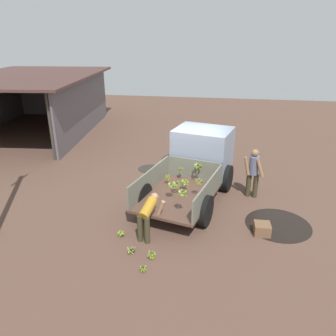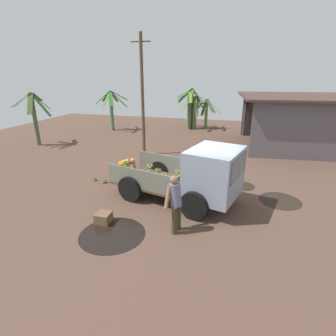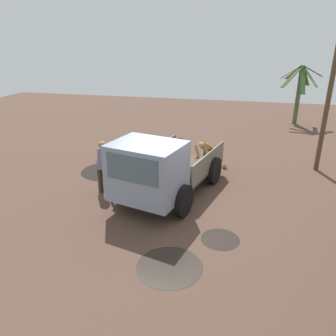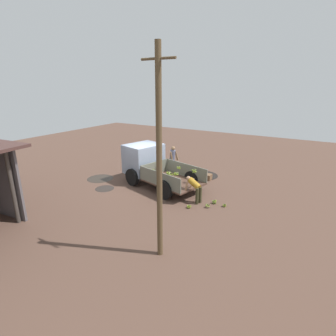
# 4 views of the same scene
# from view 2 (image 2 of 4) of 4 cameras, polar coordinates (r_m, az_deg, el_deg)

# --- Properties ---
(ground) EXTENTS (36.00, 36.00, 0.00)m
(ground) POSITION_cam_2_polar(r_m,az_deg,el_deg) (9.84, 6.97, -6.64)
(ground) COLOR brown
(mud_patch_0) EXTENTS (0.99, 0.99, 0.01)m
(mud_patch_0) POSITION_cam_2_polar(r_m,az_deg,el_deg) (11.26, 15.93, -3.76)
(mud_patch_0) COLOR #2C241E
(mud_patch_0) RESTS_ON ground
(mud_patch_1) EXTENTS (1.90, 1.90, 0.01)m
(mud_patch_1) POSITION_cam_2_polar(r_m,az_deg,el_deg) (7.94, -11.99, -13.95)
(mud_patch_1) COLOR black
(mud_patch_1) RESTS_ON ground
(mud_patch_2) EXTENTS (1.50, 1.50, 0.01)m
(mud_patch_2) POSITION_cam_2_polar(r_m,az_deg,el_deg) (10.45, 23.19, -6.56)
(mud_patch_2) COLOR #2D251D
(mud_patch_2) RESTS_ON ground
(cargo_truck) EXTENTS (4.87, 3.06, 2.09)m
(cargo_truck) POSITION_cam_2_polar(r_m,az_deg,el_deg) (8.99, 7.41, -1.57)
(cargo_truck) COLOR brown
(cargo_truck) RESTS_ON ground
(warehouse_shed) EXTENTS (10.03, 7.51, 3.15)m
(warehouse_shed) POSITION_cam_2_polar(r_m,az_deg,el_deg) (18.69, 31.88, 10.64)
(warehouse_shed) COLOR #5A5457
(warehouse_shed) RESTS_ON ground
(utility_pole) EXTENTS (1.05, 0.17, 6.35)m
(utility_pole) POSITION_cam_2_polar(r_m,az_deg,el_deg) (14.62, -5.58, 15.34)
(utility_pole) COLOR brown
(utility_pole) RESTS_ON ground
(banana_palm_0) EXTENTS (2.62, 2.24, 2.43)m
(banana_palm_0) POSITION_cam_2_polar(r_m,az_deg,el_deg) (22.46, 8.32, 11.92)
(banana_palm_0) COLOR olive
(banana_palm_0) RESTS_ON ground
(banana_palm_1) EXTENTS (2.28, 2.28, 3.30)m
(banana_palm_1) POSITION_cam_2_polar(r_m,az_deg,el_deg) (18.72, -27.06, 10.06)
(banana_palm_1) COLOR #4A5A38
(banana_palm_1) RESTS_ON ground
(banana_palm_2) EXTENTS (2.19, 1.88, 2.67)m
(banana_palm_2) POSITION_cam_2_polar(r_m,az_deg,el_deg) (22.10, 5.80, 12.01)
(banana_palm_2) COLOR #536440
(banana_palm_2) RESTS_ON ground
(banana_palm_3) EXTENTS (2.21, 2.32, 3.27)m
(banana_palm_3) POSITION_cam_2_polar(r_m,az_deg,el_deg) (22.39, 5.15, 13.14)
(banana_palm_3) COLOR #566A3B
(banana_palm_3) RESTS_ON ground
(banana_palm_4) EXTENTS (2.33, 2.32, 3.05)m
(banana_palm_4) POSITION_cam_2_polar(r_m,az_deg,el_deg) (22.13, 4.72, 12.55)
(banana_palm_4) COLOR #4E6643
(banana_palm_4) RESTS_ON ground
(banana_palm_5) EXTENTS (2.62, 2.67, 3.13)m
(banana_palm_5) POSITION_cam_2_polar(r_m,az_deg,el_deg) (21.94, -12.17, 12.52)
(banana_palm_5) COLOR #507441
(banana_palm_5) RESTS_ON ground
(person_foreground_visitor) EXTENTS (0.49, 0.70, 1.74)m
(person_foreground_visitor) POSITION_cam_2_polar(r_m,az_deg,el_deg) (7.45, 1.59, -7.28)
(person_foreground_visitor) COLOR #38331F
(person_foreground_visitor) RESTS_ON ground
(person_worker_loading) EXTENTS (0.86, 0.71, 1.16)m
(person_worker_loading) POSITION_cam_2_polar(r_m,az_deg,el_deg) (11.04, -9.22, 0.29)
(person_worker_loading) COLOR #383520
(person_worker_loading) RESTS_ON ground
(banana_bunch_on_ground_0) EXTENTS (0.23, 0.23, 0.19)m
(banana_bunch_on_ground_0) POSITION_cam_2_polar(r_m,az_deg,el_deg) (11.42, -13.73, -2.68)
(banana_bunch_on_ground_0) COLOR #4C4431
(banana_bunch_on_ground_0) RESTS_ON ground
(banana_bunch_on_ground_1) EXTENTS (0.24, 0.23, 0.19)m
(banana_bunch_on_ground_1) POSITION_cam_2_polar(r_m,az_deg,el_deg) (11.82, -12.00, -1.72)
(banana_bunch_on_ground_1) COLOR brown
(banana_bunch_on_ground_1) RESTS_ON ground
(banana_bunch_on_ground_2) EXTENTS (0.21, 0.21, 0.17)m
(banana_bunch_on_ground_2) POSITION_cam_2_polar(r_m,az_deg,el_deg) (11.93, -8.00, -1.35)
(banana_bunch_on_ground_2) COLOR brown
(banana_bunch_on_ground_2) RESTS_ON ground
(banana_bunch_on_ground_3) EXTENTS (0.18, 0.18, 0.16)m
(banana_bunch_on_ground_3) POSITION_cam_2_polar(r_m,az_deg,el_deg) (11.75, -15.68, -2.30)
(banana_bunch_on_ground_3) COLOR #403929
(banana_bunch_on_ground_3) RESTS_ON ground
(wooden_crate_0) EXTENTS (0.45, 0.45, 0.32)m
(wooden_crate_0) POSITION_cam_2_polar(r_m,az_deg,el_deg) (8.49, -13.86, -10.47)
(wooden_crate_0) COLOR brown
(wooden_crate_0) RESTS_ON ground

